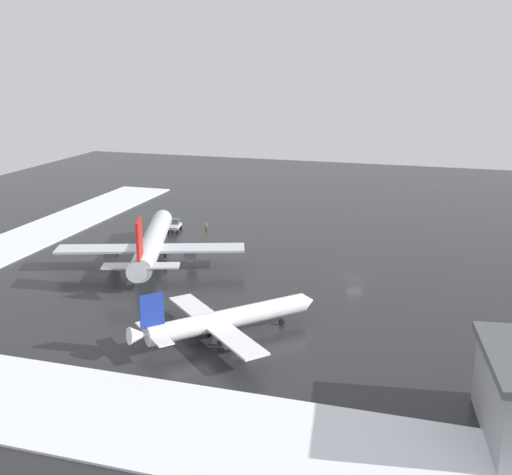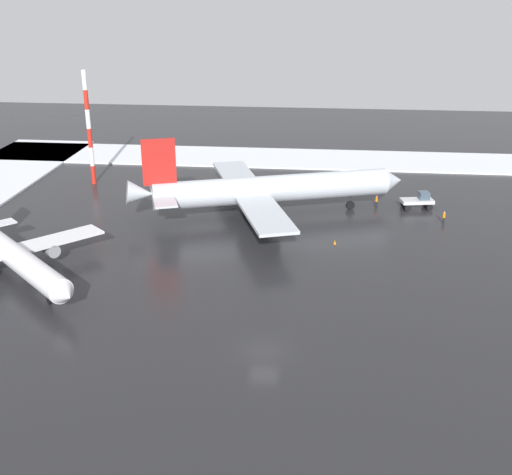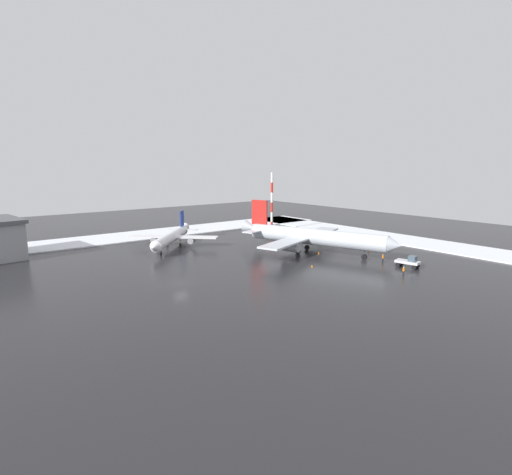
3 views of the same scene
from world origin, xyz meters
name	(u,v)px [view 1 (image 1 of 3)]	position (x,y,z in m)	size (l,w,h in m)	color
ground_plane	(355,278)	(0.00, 0.00, 0.00)	(240.00, 240.00, 0.00)	#232326
snow_bank_far	(277,443)	(0.00, -50.00, 0.14)	(152.00, 16.00, 0.28)	white
snow_bank_left	(14,244)	(-67.00, 0.00, 0.14)	(14.00, 116.00, 0.28)	white
airplane_distant_tail	(152,243)	(-35.57, -3.01, 3.86)	(32.26, 38.24, 11.69)	silver
airplane_parked_portside	(226,319)	(-12.67, -28.90, 2.66)	(20.78, 21.68, 8.05)	white
pushback_tug	(175,225)	(-40.92, 18.65, 1.28)	(3.03, 4.93, 2.50)	silver
ground_crew_beside_wing	(206,226)	(-34.88, 21.24, 0.97)	(0.36, 0.36, 1.71)	black
ground_crew_near_tug	(163,234)	(-40.93, 12.64, 0.97)	(0.36, 0.36, 1.71)	black
traffic_cone_near_nose	(155,259)	(-36.02, -1.18, 0.28)	(0.36, 0.36, 0.55)	orange
traffic_cone_mid_line	(119,245)	(-46.56, 4.90, 0.28)	(0.36, 0.36, 0.55)	orange
traffic_cone_wingtip_side	(222,252)	(-25.91, 6.49, 0.28)	(0.36, 0.36, 0.55)	orange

